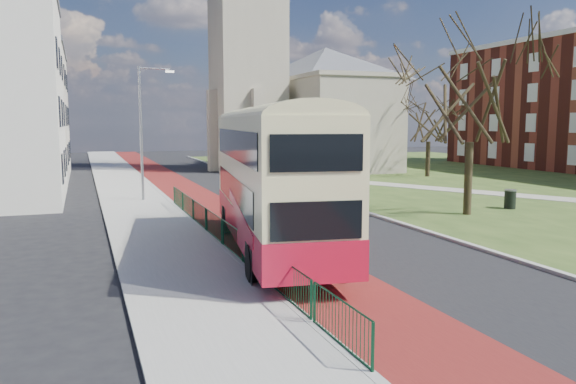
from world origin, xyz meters
name	(u,v)px	position (x,y,z in m)	size (l,w,h in m)	color
ground	(335,265)	(0.00, 0.00, 0.00)	(160.00, 160.00, 0.00)	black
road_carriageway	(231,194)	(1.50, 20.00, 0.01)	(9.00, 120.00, 0.01)	black
bus_lane	(191,195)	(-1.20, 20.00, 0.01)	(3.40, 120.00, 0.01)	#591414
pavement_west	(132,197)	(-5.00, 20.00, 0.06)	(4.00, 120.00, 0.12)	gray
kerb_west	(164,196)	(-3.00, 20.00, 0.07)	(0.25, 120.00, 0.13)	#999993
kerb_east	(284,187)	(6.10, 22.00, 0.07)	(0.25, 80.00, 0.13)	#999993
grass_green	(500,178)	(26.00, 22.00, 0.02)	(40.00, 80.00, 0.04)	#2C4619
footpath	(557,199)	(20.00, 10.00, 0.06)	(2.20, 36.00, 0.03)	#9E998C
pedestrian_railing	(222,233)	(-2.95, 4.00, 0.55)	(0.07, 24.00, 1.12)	#0D3B22
gothic_church	(290,40)	(12.56, 38.00, 13.13)	(16.38, 18.00, 40.00)	gray
street_block_far	(5,112)	(-14.00, 38.00, 5.76)	(10.30, 16.30, 11.50)	#B7AF9B
streetlamp	(143,126)	(-4.35, 18.00, 4.59)	(2.13, 0.18, 8.00)	gray
bus	(273,173)	(-1.40, 2.35, 2.96)	(4.65, 12.70, 5.19)	#B41029
winter_tree_near	(472,84)	(10.85, 7.00, 6.76)	(7.02, 7.02, 9.69)	#312818
winter_tree_far	(429,114)	(21.03, 25.63, 5.57)	(6.55, 6.55, 7.99)	#2C2416
litter_bin	(510,199)	(14.37, 7.82, 0.58)	(0.86, 0.86, 1.07)	black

